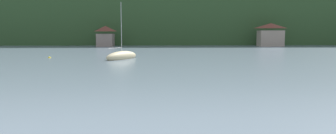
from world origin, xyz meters
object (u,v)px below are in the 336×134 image
Objects in this scene: shore_building_west at (106,36)px; mooring_buoy_near at (50,58)px; sailboat_far_5 at (122,57)px; shore_building_westcentral at (270,35)px.

mooring_buoy_near is at bearing -93.58° from shore_building_west.
shore_building_west is at bearing 44.77° from sailboat_far_5.
mooring_buoy_near is at bearing -142.00° from shore_building_westcentral.
shore_building_westcentral is at bearing 38.00° from mooring_buoy_near.
shore_building_westcentral is at bearing -10.42° from sailboat_far_5.
shore_building_west reaches higher than mooring_buoy_near.
shore_building_west is at bearing 86.42° from mooring_buoy_near.
sailboat_far_5 is (-38.47, -41.95, -2.84)m from shore_building_westcentral.
shore_building_west is 0.82× the size of shore_building_westcentral.
shore_building_westcentral is (48.04, -0.62, 0.37)m from shore_building_west.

